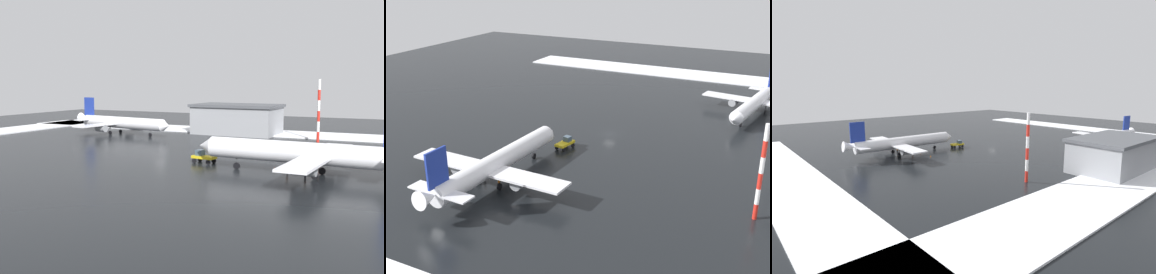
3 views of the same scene
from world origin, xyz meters
The scene contains 13 objects.
ground_plane centered at (0.00, 0.00, 0.00)m, with size 240.00×240.00×0.00m, color black.
snow_bank_far centered at (0.00, -50.00, 0.18)m, with size 152.00×16.00×0.36m, color white.
airplane_far_rear centered at (-32.99, 8.64, 3.80)m, with size 38.71×32.06×11.50m.
airplane_foreground_jet centered at (30.00, -28.56, 3.48)m, with size 35.39×29.52×10.52m.
pushback_tug centered at (-12.55, 5.04, 1.28)m, with size 4.89×2.93×2.50m.
ground_crew_mid_apron centered at (-33.63, 10.96, 0.97)m, with size 0.36×0.36×1.71m.
ground_crew_near_tug centered at (-34.69, 6.93, 0.97)m, with size 0.36×0.36×1.71m.
ground_crew_by_nose_gear centered at (-29.77, 7.65, 0.97)m, with size 0.36×0.36×1.71m.
antenna_mast centered at (-25.70, -36.04, 8.04)m, with size 0.70×0.70×16.08m.
cargo_hangar centered at (-0.23, -44.51, 4.44)m, with size 25.26×15.44×8.80m.
traffic_cone_near_nose centered at (-28.59, -1.14, 0.28)m, with size 0.36×0.36×0.55m, color orange.
traffic_cone_mid_line centered at (-28.30, 5.17, 0.28)m, with size 0.36×0.36×0.55m, color orange.
traffic_cone_wingtip_side centered at (-27.15, 6.23, 0.28)m, with size 0.36×0.36×0.55m, color orange.
Camera 1 is at (-51.40, 87.51, 15.85)m, focal length 45.00 mm.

